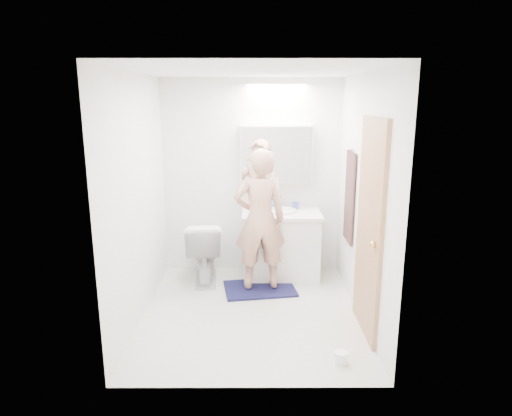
{
  "coord_description": "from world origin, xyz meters",
  "views": [
    {
      "loc": [
        0.04,
        -4.25,
        2.15
      ],
      "look_at": [
        0.05,
        0.25,
        1.05
      ],
      "focal_mm": 31.41,
      "sensor_mm": 36.0,
      "label": 1
    }
  ],
  "objects_px": {
    "soap_bottle_a": "(252,200)",
    "toothbrush_cup": "(295,206)",
    "vanity_cabinet": "(281,246)",
    "toilet": "(204,251)",
    "medicine_cabinet": "(276,154)",
    "toilet_paper_roll": "(341,358)",
    "person": "(260,219)",
    "soap_bottle_b": "(270,202)"
  },
  "relations": [
    {
      "from": "medicine_cabinet",
      "to": "toothbrush_cup",
      "type": "bearing_deg",
      "value": -11.84
    },
    {
      "from": "person",
      "to": "toilet",
      "type": "bearing_deg",
      "value": -32.1
    },
    {
      "from": "toothbrush_cup",
      "to": "medicine_cabinet",
      "type": "bearing_deg",
      "value": 168.16
    },
    {
      "from": "medicine_cabinet",
      "to": "toilet_paper_roll",
      "type": "distance_m",
      "value": 2.59
    },
    {
      "from": "soap_bottle_a",
      "to": "toothbrush_cup",
      "type": "distance_m",
      "value": 0.54
    },
    {
      "from": "medicine_cabinet",
      "to": "soap_bottle_b",
      "type": "bearing_deg",
      "value": -156.97
    },
    {
      "from": "toilet_paper_roll",
      "to": "soap_bottle_a",
      "type": "bearing_deg",
      "value": 110.35
    },
    {
      "from": "toilet",
      "to": "soap_bottle_a",
      "type": "relative_size",
      "value": 3.02
    },
    {
      "from": "toothbrush_cup",
      "to": "vanity_cabinet",
      "type": "bearing_deg",
      "value": -138.2
    },
    {
      "from": "person",
      "to": "soap_bottle_a",
      "type": "distance_m",
      "value": 0.57
    },
    {
      "from": "soap_bottle_b",
      "to": "toilet_paper_roll",
      "type": "relative_size",
      "value": 1.63
    },
    {
      "from": "vanity_cabinet",
      "to": "toothbrush_cup",
      "type": "height_order",
      "value": "toothbrush_cup"
    },
    {
      "from": "medicine_cabinet",
      "to": "vanity_cabinet",
      "type": "bearing_deg",
      "value": -74.16
    },
    {
      "from": "toothbrush_cup",
      "to": "toilet_paper_roll",
      "type": "distance_m",
      "value": 2.21
    },
    {
      "from": "medicine_cabinet",
      "to": "soap_bottle_b",
      "type": "height_order",
      "value": "medicine_cabinet"
    },
    {
      "from": "vanity_cabinet",
      "to": "soap_bottle_b",
      "type": "distance_m",
      "value": 0.56
    },
    {
      "from": "soap_bottle_a",
      "to": "toilet_paper_roll",
      "type": "xyz_separation_m",
      "value": [
        0.76,
        -2.04,
        -0.89
      ]
    },
    {
      "from": "soap_bottle_a",
      "to": "soap_bottle_b",
      "type": "distance_m",
      "value": 0.23
    },
    {
      "from": "vanity_cabinet",
      "to": "toothbrush_cup",
      "type": "relative_size",
      "value": 9.62
    },
    {
      "from": "vanity_cabinet",
      "to": "person",
      "type": "xyz_separation_m",
      "value": [
        -0.27,
        -0.4,
        0.45
      ]
    },
    {
      "from": "vanity_cabinet",
      "to": "toilet",
      "type": "bearing_deg",
      "value": -172.93
    },
    {
      "from": "soap_bottle_a",
      "to": "soap_bottle_b",
      "type": "bearing_deg",
      "value": 7.48
    },
    {
      "from": "medicine_cabinet",
      "to": "toilet_paper_roll",
      "type": "relative_size",
      "value": 8.0
    },
    {
      "from": "person",
      "to": "soap_bottle_a",
      "type": "relative_size",
      "value": 6.37
    },
    {
      "from": "vanity_cabinet",
      "to": "toilet",
      "type": "relative_size",
      "value": 1.19
    },
    {
      "from": "vanity_cabinet",
      "to": "toilet",
      "type": "xyz_separation_m",
      "value": [
        -0.93,
        -0.12,
        -0.01
      ]
    },
    {
      "from": "medicine_cabinet",
      "to": "soap_bottle_b",
      "type": "relative_size",
      "value": 4.92
    },
    {
      "from": "soap_bottle_a",
      "to": "toothbrush_cup",
      "type": "height_order",
      "value": "soap_bottle_a"
    },
    {
      "from": "medicine_cabinet",
      "to": "toilet",
      "type": "relative_size",
      "value": 1.17
    },
    {
      "from": "toilet",
      "to": "toothbrush_cup",
      "type": "relative_size",
      "value": 8.06
    },
    {
      "from": "toilet",
      "to": "soap_bottle_b",
      "type": "relative_size",
      "value": 4.22
    },
    {
      "from": "toilet",
      "to": "toothbrush_cup",
      "type": "bearing_deg",
      "value": -170.29
    },
    {
      "from": "vanity_cabinet",
      "to": "medicine_cabinet",
      "type": "bearing_deg",
      "value": 105.84
    },
    {
      "from": "vanity_cabinet",
      "to": "toothbrush_cup",
      "type": "distance_m",
      "value": 0.53
    },
    {
      "from": "toilet_paper_roll",
      "to": "medicine_cabinet",
      "type": "bearing_deg",
      "value": 102.28
    },
    {
      "from": "person",
      "to": "toilet_paper_roll",
      "type": "relative_size",
      "value": 14.45
    },
    {
      "from": "person",
      "to": "toothbrush_cup",
      "type": "distance_m",
      "value": 0.72
    },
    {
      "from": "medicine_cabinet",
      "to": "soap_bottle_b",
      "type": "xyz_separation_m",
      "value": [
        -0.07,
        -0.03,
        -0.59
      ]
    },
    {
      "from": "soap_bottle_a",
      "to": "toilet_paper_roll",
      "type": "relative_size",
      "value": 2.27
    },
    {
      "from": "medicine_cabinet",
      "to": "person",
      "type": "distance_m",
      "value": 0.92
    },
    {
      "from": "toilet",
      "to": "toilet_paper_roll",
      "type": "relative_size",
      "value": 6.85
    },
    {
      "from": "soap_bottle_a",
      "to": "soap_bottle_b",
      "type": "relative_size",
      "value": 1.4
    }
  ]
}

